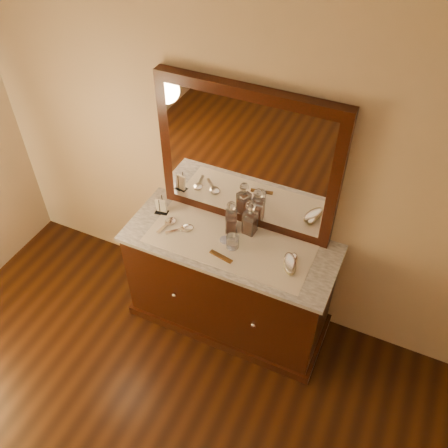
{
  "coord_description": "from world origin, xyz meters",
  "views": [
    {
      "loc": [
        0.89,
        -0.07,
        3.13
      ],
      "look_at": [
        0.0,
        1.85,
        1.1
      ],
      "focal_mm": 38.47,
      "sensor_mm": 36.0,
      "label": 1
    }
  ],
  "objects_px": {
    "comb": "(221,257)",
    "decanter_left": "(231,220)",
    "hand_mirror_outer": "(169,223)",
    "brush_far": "(291,261)",
    "mirror_frame": "(247,160)",
    "decanter_right": "(250,221)",
    "pin_dish": "(225,240)",
    "napkin_rack": "(161,207)",
    "brush_near": "(290,264)",
    "hand_mirror_inner": "(184,229)",
    "dresser_cabinet": "(230,284)"
  },
  "relations": [
    {
      "from": "brush_near",
      "to": "hand_mirror_outer",
      "type": "height_order",
      "value": "brush_near"
    },
    {
      "from": "dresser_cabinet",
      "to": "comb",
      "type": "height_order",
      "value": "comb"
    },
    {
      "from": "mirror_frame",
      "to": "decanter_right",
      "type": "bearing_deg",
      "value": -53.38
    },
    {
      "from": "decanter_right",
      "to": "brush_far",
      "type": "height_order",
      "value": "decanter_right"
    },
    {
      "from": "decanter_right",
      "to": "comb",
      "type": "bearing_deg",
      "value": -104.9
    },
    {
      "from": "mirror_frame",
      "to": "decanter_left",
      "type": "bearing_deg",
      "value": -104.9
    },
    {
      "from": "pin_dish",
      "to": "napkin_rack",
      "type": "xyz_separation_m",
      "value": [
        -0.52,
        0.07,
        0.05
      ]
    },
    {
      "from": "decanter_right",
      "to": "hand_mirror_inner",
      "type": "height_order",
      "value": "decanter_right"
    },
    {
      "from": "dresser_cabinet",
      "to": "hand_mirror_outer",
      "type": "height_order",
      "value": "hand_mirror_outer"
    },
    {
      "from": "comb",
      "to": "brush_near",
      "type": "height_order",
      "value": "brush_near"
    },
    {
      "from": "mirror_frame",
      "to": "comb",
      "type": "relative_size",
      "value": 7.22
    },
    {
      "from": "pin_dish",
      "to": "brush_near",
      "type": "distance_m",
      "value": 0.46
    },
    {
      "from": "hand_mirror_inner",
      "to": "decanter_right",
      "type": "bearing_deg",
      "value": 21.96
    },
    {
      "from": "brush_far",
      "to": "hand_mirror_inner",
      "type": "height_order",
      "value": "brush_far"
    },
    {
      "from": "comb",
      "to": "napkin_rack",
      "type": "height_order",
      "value": "napkin_rack"
    },
    {
      "from": "napkin_rack",
      "to": "brush_far",
      "type": "distance_m",
      "value": 0.99
    },
    {
      "from": "brush_near",
      "to": "dresser_cabinet",
      "type": "bearing_deg",
      "value": 174.09
    },
    {
      "from": "napkin_rack",
      "to": "brush_near",
      "type": "bearing_deg",
      "value": -6.07
    },
    {
      "from": "hand_mirror_inner",
      "to": "dresser_cabinet",
      "type": "bearing_deg",
      "value": 4.81
    },
    {
      "from": "pin_dish",
      "to": "comb",
      "type": "relative_size",
      "value": 0.43
    },
    {
      "from": "pin_dish",
      "to": "decanter_left",
      "type": "xyz_separation_m",
      "value": [
        -0.0,
        0.11,
        0.09
      ]
    },
    {
      "from": "dresser_cabinet",
      "to": "mirror_frame",
      "type": "xyz_separation_m",
      "value": [
        0.0,
        0.25,
        0.94
      ]
    },
    {
      "from": "mirror_frame",
      "to": "brush_near",
      "type": "bearing_deg",
      "value": -34.06
    },
    {
      "from": "mirror_frame",
      "to": "hand_mirror_inner",
      "type": "relative_size",
      "value": 6.82
    },
    {
      "from": "comb",
      "to": "brush_near",
      "type": "relative_size",
      "value": 0.86
    },
    {
      "from": "hand_mirror_inner",
      "to": "napkin_rack",
      "type": "bearing_deg",
      "value": 158.71
    },
    {
      "from": "decanter_right",
      "to": "hand_mirror_outer",
      "type": "relative_size",
      "value": 1.42
    },
    {
      "from": "brush_far",
      "to": "hand_mirror_outer",
      "type": "distance_m",
      "value": 0.88
    },
    {
      "from": "pin_dish",
      "to": "napkin_rack",
      "type": "height_order",
      "value": "napkin_rack"
    },
    {
      "from": "comb",
      "to": "hand_mirror_outer",
      "type": "bearing_deg",
      "value": 174.75
    },
    {
      "from": "comb",
      "to": "decanter_left",
      "type": "relative_size",
      "value": 0.66
    },
    {
      "from": "comb",
      "to": "hand_mirror_inner",
      "type": "relative_size",
      "value": 0.95
    },
    {
      "from": "hand_mirror_outer",
      "to": "hand_mirror_inner",
      "type": "distance_m",
      "value": 0.12
    },
    {
      "from": "dresser_cabinet",
      "to": "brush_far",
      "type": "distance_m",
      "value": 0.63
    },
    {
      "from": "pin_dish",
      "to": "hand_mirror_inner",
      "type": "bearing_deg",
      "value": -176.28
    },
    {
      "from": "mirror_frame",
      "to": "hand_mirror_outer",
      "type": "xyz_separation_m",
      "value": [
        -0.45,
        -0.26,
        -0.49
      ]
    },
    {
      "from": "comb",
      "to": "mirror_frame",
      "type": "bearing_deg",
      "value": 101.43
    },
    {
      "from": "pin_dish",
      "to": "napkin_rack",
      "type": "bearing_deg",
      "value": 172.47
    },
    {
      "from": "mirror_frame",
      "to": "comb",
      "type": "bearing_deg",
      "value": -89.63
    },
    {
      "from": "dresser_cabinet",
      "to": "hand_mirror_outer",
      "type": "relative_size",
      "value": 7.44
    },
    {
      "from": "comb",
      "to": "brush_near",
      "type": "distance_m",
      "value": 0.44
    },
    {
      "from": "mirror_frame",
      "to": "brush_near",
      "type": "height_order",
      "value": "mirror_frame"
    },
    {
      "from": "brush_far",
      "to": "hand_mirror_inner",
      "type": "bearing_deg",
      "value": -179.33
    },
    {
      "from": "dresser_cabinet",
      "to": "comb",
      "type": "relative_size",
      "value": 8.42
    },
    {
      "from": "mirror_frame",
      "to": "brush_far",
      "type": "distance_m",
      "value": 0.69
    },
    {
      "from": "decanter_left",
      "to": "hand_mirror_inner",
      "type": "distance_m",
      "value": 0.33
    },
    {
      "from": "hand_mirror_outer",
      "to": "mirror_frame",
      "type": "bearing_deg",
      "value": 30.14
    },
    {
      "from": "pin_dish",
      "to": "decanter_left",
      "type": "distance_m",
      "value": 0.14
    },
    {
      "from": "mirror_frame",
      "to": "napkin_rack",
      "type": "xyz_separation_m",
      "value": [
        -0.56,
        -0.18,
        -0.44
      ]
    },
    {
      "from": "dresser_cabinet",
      "to": "hand_mirror_outer",
      "type": "distance_m",
      "value": 0.64
    }
  ]
}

